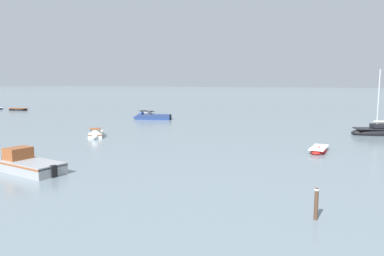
% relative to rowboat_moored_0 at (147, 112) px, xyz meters
% --- Properties ---
extents(rowboat_moored_0, '(3.99, 2.28, 0.60)m').
position_rel_rowboat_moored_0_xyz_m(rowboat_moored_0, '(0.00, 0.00, 0.00)').
color(rowboat_moored_0, gray).
rests_on(rowboat_moored_0, ground).
extents(rowboat_moored_2, '(1.42, 3.80, 0.59)m').
position_rel_rowboat_moored_0_xyz_m(rowboat_moored_2, '(36.31, -27.45, -0.00)').
color(rowboat_moored_2, red).
rests_on(rowboat_moored_2, ground).
extents(rowboat_moored_3, '(4.72, 2.73, 0.71)m').
position_rel_rowboat_moored_0_xyz_m(rowboat_moored_3, '(-28.58, -7.13, 0.03)').
color(rowboat_moored_3, black).
rests_on(rowboat_moored_3, ground).
extents(sailboat_moored_0, '(7.39, 5.09, 8.00)m').
position_rel_rowboat_moored_0_xyz_m(sailboat_moored_0, '(41.53, -13.32, 0.18)').
color(sailboat_moored_0, black).
rests_on(sailboat_moored_0, ground).
extents(motorboat_moored_4, '(6.73, 4.25, 2.18)m').
position_rel_rowboat_moored_0_xyz_m(motorboat_moored_4, '(7.18, -10.33, 0.14)').
color(motorboat_moored_4, navy).
rests_on(motorboat_moored_4, ground).
extents(motorboat_moored_5, '(3.65, 4.18, 1.58)m').
position_rel_rowboat_moored_0_xyz_m(motorboat_moored_5, '(12.80, -29.75, 0.08)').
color(motorboat_moored_5, white).
rests_on(motorboat_moored_5, ground).
extents(motorboat_moored_6, '(6.44, 2.87, 2.37)m').
position_rel_rowboat_moored_0_xyz_m(motorboat_moored_6, '(18.44, -43.88, 0.20)').
color(motorboat_moored_6, gray).
rests_on(motorboat_moored_6, ground).
extents(mooring_post_near, '(0.22, 0.22, 1.62)m').
position_rel_rowboat_moored_0_xyz_m(mooring_post_near, '(38.31, -44.36, 0.54)').
color(mooring_post_near, '#4B3323').
rests_on(mooring_post_near, ground).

